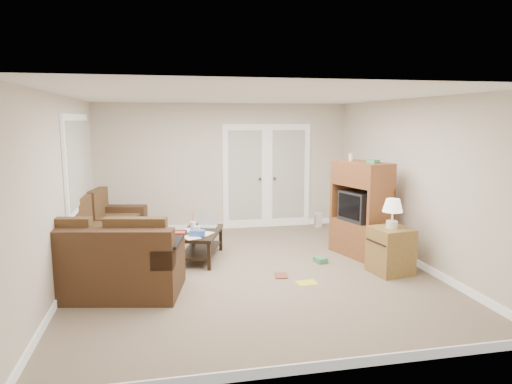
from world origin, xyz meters
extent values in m
plane|color=gray|center=(0.00, 0.00, 0.00)|extent=(5.50, 5.50, 0.00)
cube|color=white|center=(0.00, 0.00, 2.50)|extent=(5.00, 5.50, 0.02)
cube|color=beige|center=(-2.50, 0.00, 1.25)|extent=(0.02, 5.50, 2.50)
cube|color=beige|center=(2.50, 0.00, 1.25)|extent=(0.02, 5.50, 2.50)
cube|color=beige|center=(0.00, 2.75, 1.25)|extent=(5.00, 0.02, 2.50)
cube|color=beige|center=(0.00, -2.75, 1.25)|extent=(5.00, 0.02, 2.50)
cube|color=white|center=(0.40, 2.72, 1.02)|extent=(0.90, 0.04, 2.13)
cube|color=white|center=(1.30, 2.72, 1.02)|extent=(0.90, 0.04, 2.13)
cube|color=silver|center=(0.40, 2.69, 1.07)|extent=(0.68, 0.02, 1.80)
cube|color=silver|center=(1.30, 2.69, 1.07)|extent=(0.68, 0.02, 1.80)
cube|color=white|center=(-2.47, 1.00, 1.55)|extent=(0.04, 1.92, 1.42)
cube|color=silver|center=(-2.44, 1.00, 1.55)|extent=(0.02, 1.74, 1.24)
cube|color=#432C1A|center=(-2.22, 0.88, 0.22)|extent=(1.43, 2.60, 0.45)
cube|color=#432C1A|center=(-2.57, 0.95, 0.68)|extent=(0.74, 2.46, 0.46)
cube|color=#432C1A|center=(-2.01, 1.96, 0.57)|extent=(1.00, 0.44, 0.24)
cube|color=brown|center=(-2.14, 0.86, 0.51)|extent=(1.09, 2.44, 0.13)
cube|color=#432C1A|center=(-1.99, -0.43, 0.22)|extent=(2.08, 1.33, 0.45)
cube|color=#432C1A|center=(-2.06, -0.77, 0.68)|extent=(1.94, 0.63, 0.46)
cube|color=#432C1A|center=(-1.17, -0.59, 0.57)|extent=(0.44, 1.00, 0.24)
cube|color=brown|center=(-1.98, -0.34, 0.51)|extent=(1.91, 0.99, 0.13)
cube|color=black|center=(-1.17, -0.59, 0.70)|extent=(0.50, 0.91, 0.03)
cube|color=red|center=(-1.13, -0.36, 0.72)|extent=(0.36, 0.19, 0.02)
cube|color=black|center=(-0.67, 0.74, 0.43)|extent=(0.85, 1.22, 0.05)
cube|color=black|center=(-0.67, 0.74, 0.15)|extent=(0.75, 1.12, 0.03)
cylinder|color=white|center=(-0.78, 0.72, 0.53)|extent=(0.09, 0.09, 0.16)
cylinder|color=red|center=(-0.78, 0.72, 0.69)|extent=(0.01, 0.01, 0.14)
cube|color=#375DB5|center=(-0.74, 0.44, 0.50)|extent=(0.25, 0.18, 0.09)
cube|color=white|center=(-0.70, 0.64, 0.46)|extent=(0.52, 0.68, 0.00)
cube|color=brown|center=(1.89, 0.46, 0.28)|extent=(0.78, 1.06, 0.57)
cube|color=brown|center=(1.89, 0.46, 1.33)|extent=(0.78, 1.06, 0.38)
cube|color=black|center=(1.87, 0.46, 0.81)|extent=(0.60, 0.68, 0.47)
cube|color=black|center=(1.65, 0.39, 0.83)|extent=(0.15, 0.47, 0.38)
cube|color=#408E59|center=(1.96, 0.24, 1.55)|extent=(0.16, 0.20, 0.06)
cylinder|color=white|center=(1.80, 0.73, 1.58)|extent=(0.07, 0.07, 0.11)
cube|color=olive|center=(1.94, -0.46, 0.33)|extent=(0.59, 0.59, 0.66)
cylinder|color=white|center=(1.94, -0.46, 0.72)|extent=(0.16, 0.16, 0.10)
cylinder|color=white|center=(1.94, -0.46, 0.84)|extent=(0.03, 0.03, 0.14)
cone|color=white|center=(1.94, -0.46, 0.99)|extent=(0.29, 0.29, 0.18)
cube|color=white|center=(1.88, 2.45, 0.15)|extent=(0.14, 0.12, 0.30)
cube|color=yellow|center=(0.64, -0.61, 0.00)|extent=(0.28, 0.22, 0.01)
cube|color=#408E59|center=(1.12, 0.20, 0.04)|extent=(0.20, 0.23, 0.08)
imported|color=brown|center=(0.28, -0.27, 0.01)|extent=(0.22, 0.27, 0.02)
camera|label=1|loc=(-1.21, -6.24, 2.18)|focal=32.00mm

